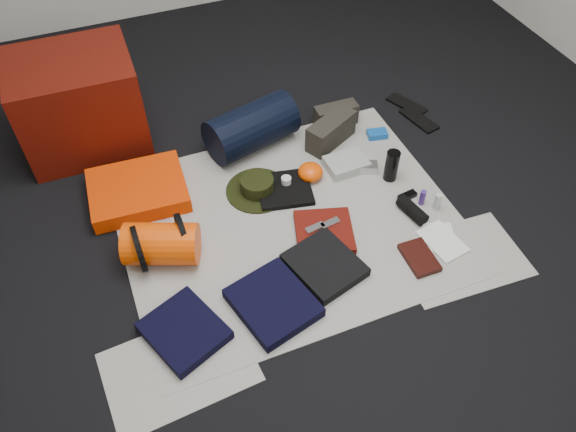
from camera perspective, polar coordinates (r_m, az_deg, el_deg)
name	(u,v)px	position (r m, az deg, el deg)	size (l,w,h in m)	color
floor	(290,223)	(2.76, 0.19, -0.75)	(4.50, 4.50, 0.02)	black
newspaper_mat	(290,222)	(2.75, 0.19, -0.57)	(1.60, 1.30, 0.01)	beige
newspaper_sheet_front_left	(179,367)	(2.36, -11.02, -14.84)	(0.58, 0.40, 0.00)	beige
newspaper_sheet_front_right	(460,258)	(2.73, 17.06, -4.08)	(0.58, 0.40, 0.00)	beige
red_cabinet	(79,103)	(3.22, -20.43, 10.70)	(0.62, 0.51, 0.51)	#540E06
sleeping_pad	(138,190)	(2.93, -15.00, 2.53)	(0.47, 0.39, 0.09)	#EC3802
stuff_sack	(162,244)	(2.59, -12.73, -2.79)	(0.19, 0.19, 0.33)	#F44704
sack_strap_left	(139,249)	(2.59, -14.90, -3.25)	(0.22, 0.22, 0.03)	black
sack_strap_right	(183,236)	(2.59, -10.64, -2.02)	(0.22, 0.22, 0.03)	black
navy_duffel	(251,127)	(3.07, -3.74, 8.98)	(0.25, 0.25, 0.48)	black
boonie_brim	(258,190)	(2.89, -3.12, 2.63)	(0.33, 0.33, 0.01)	black
boonie_crown	(257,184)	(2.86, -3.15, 3.22)	(0.17, 0.17, 0.07)	black
hiking_boot_left	(331,131)	(3.13, 4.39, 8.58)	(0.31, 0.12, 0.15)	#2C2A23
hiking_boot_right	(336,115)	(3.27, 4.89, 10.19)	(0.24, 0.09, 0.12)	#2C2A23
flip_flop_left	(419,119)	(3.41, 13.14, 9.53)	(0.09, 0.25, 0.01)	black
flip_flop_right	(407,105)	(3.50, 11.96, 11.01)	(0.09, 0.25, 0.01)	black
trousers_navy_a	(184,331)	(2.40, -10.49, -11.39)	(0.27, 0.31, 0.05)	black
trousers_navy_b	(273,303)	(2.43, -1.52, -8.81)	(0.30, 0.34, 0.05)	black
trousers_charcoal	(324,265)	(2.55, 3.73, -5.00)	(0.28, 0.32, 0.05)	black
black_tshirt	(285,189)	(2.88, -0.33, 2.72)	(0.27, 0.25, 0.03)	black
red_shirt	(324,232)	(2.69, 3.69, -1.62)	(0.27, 0.27, 0.04)	#5B1009
orange_stuff_sack	(310,172)	(2.93, 2.30, 4.49)	(0.13, 0.13, 0.09)	#F44704
first_aid_pouch	(346,164)	(3.01, 5.93, 5.31)	(0.21, 0.16, 0.05)	#989F97
water_bottle	(392,166)	(2.94, 10.48, 5.05)	(0.07, 0.07, 0.18)	black
speaker	(412,210)	(2.82, 12.50, 0.59)	(0.07, 0.07, 0.17)	black
compact_camera	(367,167)	(3.01, 7.98, 4.94)	(0.11, 0.07, 0.05)	#B5B6BB
cyan_case	(377,134)	(3.23, 9.05, 8.23)	(0.11, 0.07, 0.03)	#114FA5
toiletry_purple	(422,198)	(2.88, 13.50, 1.83)	(0.03, 0.03, 0.09)	#46267B
toiletry_clear	(437,202)	(2.86, 14.94, 1.41)	(0.03, 0.03, 0.10)	#B4B9B4
paperback_book	(419,258)	(2.66, 13.20, -4.14)	(0.13, 0.20, 0.03)	black
map_booklet	(442,241)	(2.76, 15.40, -2.50)	(0.15, 0.22, 0.01)	silver
map_printout	(440,237)	(2.77, 15.15, -2.09)	(0.14, 0.18, 0.01)	silver
sunglasses	(407,196)	(2.91, 12.02, 2.01)	(0.10, 0.04, 0.02)	black
key_cluster	(181,364)	(2.35, -10.83, -14.54)	(0.07, 0.07, 0.01)	#B5B6BB
tape_roll	(286,180)	(2.88, -0.18, 3.65)	(0.05, 0.05, 0.04)	silver
energy_bar_a	(315,228)	(2.67, 2.76, -1.21)	(0.10, 0.04, 0.01)	#B5B6BB
energy_bar_b	(330,223)	(2.69, 4.32, -0.73)	(0.10, 0.04, 0.01)	#B5B6BB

